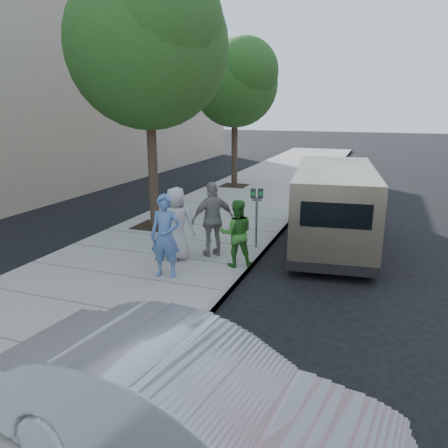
{
  "coord_description": "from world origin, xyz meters",
  "views": [
    {
      "loc": [
        4.27,
        -9.19,
        3.78
      ],
      "look_at": [
        0.85,
        0.07,
        1.1
      ],
      "focal_mm": 35.0,
      "sensor_mm": 36.0,
      "label": 1
    }
  ],
  "objects_px": {
    "van": "(334,205)",
    "sedan": "(186,409)",
    "person_officer": "(165,236)",
    "person_striped_polo": "(213,219)",
    "person_gray_shirt": "(176,224)",
    "tree_far": "(236,80)",
    "parking_meter": "(257,205)",
    "tree_near": "(149,40)",
    "person_green_shirt": "(237,233)"
  },
  "relations": [
    {
      "from": "tree_far",
      "to": "sedan",
      "type": "bearing_deg",
      "value": -72.93
    },
    {
      "from": "person_green_shirt",
      "to": "tree_far",
      "type": "bearing_deg",
      "value": -94.15
    },
    {
      "from": "tree_near",
      "to": "person_officer",
      "type": "height_order",
      "value": "tree_near"
    },
    {
      "from": "tree_near",
      "to": "sedan",
      "type": "xyz_separation_m",
      "value": [
        4.82,
        -8.1,
        -4.81
      ]
    },
    {
      "from": "person_green_shirt",
      "to": "person_gray_shirt",
      "type": "distance_m",
      "value": 1.52
    },
    {
      "from": "parking_meter",
      "to": "person_officer",
      "type": "bearing_deg",
      "value": -136.04
    },
    {
      "from": "tree_far",
      "to": "tree_near",
      "type": "bearing_deg",
      "value": -90.0
    },
    {
      "from": "van",
      "to": "sedan",
      "type": "relative_size",
      "value": 1.36
    },
    {
      "from": "tree_near",
      "to": "tree_far",
      "type": "distance_m",
      "value": 7.63
    },
    {
      "from": "tree_near",
      "to": "person_striped_polo",
      "type": "distance_m",
      "value": 5.56
    },
    {
      "from": "tree_near",
      "to": "van",
      "type": "relative_size",
      "value": 1.24
    },
    {
      "from": "person_gray_shirt",
      "to": "person_officer",
      "type": "bearing_deg",
      "value": 92.4
    },
    {
      "from": "parking_meter",
      "to": "person_gray_shirt",
      "type": "bearing_deg",
      "value": -155.67
    },
    {
      "from": "parking_meter",
      "to": "tree_near",
      "type": "bearing_deg",
      "value": 144.6
    },
    {
      "from": "parking_meter",
      "to": "person_gray_shirt",
      "type": "relative_size",
      "value": 0.89
    },
    {
      "from": "tree_far",
      "to": "sedan",
      "type": "relative_size",
      "value": 1.46
    },
    {
      "from": "parking_meter",
      "to": "person_striped_polo",
      "type": "relative_size",
      "value": 0.85
    },
    {
      "from": "parking_meter",
      "to": "sedan",
      "type": "height_order",
      "value": "parking_meter"
    },
    {
      "from": "tree_far",
      "to": "person_officer",
      "type": "height_order",
      "value": "tree_far"
    },
    {
      "from": "van",
      "to": "person_officer",
      "type": "height_order",
      "value": "van"
    },
    {
      "from": "tree_far",
      "to": "person_striped_polo",
      "type": "distance_m",
      "value": 10.63
    },
    {
      "from": "tree_far",
      "to": "person_gray_shirt",
      "type": "height_order",
      "value": "tree_far"
    },
    {
      "from": "van",
      "to": "parking_meter",
      "type": "bearing_deg",
      "value": -150.09
    },
    {
      "from": "van",
      "to": "person_officer",
      "type": "distance_m",
      "value": 5.03
    },
    {
      "from": "tree_near",
      "to": "tree_far",
      "type": "xyz_separation_m",
      "value": [
        -0.0,
        7.6,
        -0.66
      ]
    },
    {
      "from": "tree_near",
      "to": "sedan",
      "type": "distance_m",
      "value": 10.58
    },
    {
      "from": "van",
      "to": "person_gray_shirt",
      "type": "distance_m",
      "value": 4.43
    },
    {
      "from": "person_gray_shirt",
      "to": "van",
      "type": "bearing_deg",
      "value": -151.46
    },
    {
      "from": "person_officer",
      "to": "person_striped_polo",
      "type": "height_order",
      "value": "person_striped_polo"
    },
    {
      "from": "parking_meter",
      "to": "sedan",
      "type": "distance_m",
      "value": 7.26
    },
    {
      "from": "person_officer",
      "to": "tree_far",
      "type": "bearing_deg",
      "value": 93.22
    },
    {
      "from": "person_green_shirt",
      "to": "person_officer",
      "type": "bearing_deg",
      "value": 19.93
    },
    {
      "from": "tree_far",
      "to": "person_striped_polo",
      "type": "height_order",
      "value": "tree_far"
    },
    {
      "from": "tree_far",
      "to": "person_officer",
      "type": "relative_size",
      "value": 3.55
    },
    {
      "from": "sedan",
      "to": "person_striped_polo",
      "type": "relative_size",
      "value": 2.4
    },
    {
      "from": "tree_near",
      "to": "sedan",
      "type": "height_order",
      "value": "tree_near"
    },
    {
      "from": "van",
      "to": "person_green_shirt",
      "type": "bearing_deg",
      "value": -130.37
    },
    {
      "from": "tree_far",
      "to": "parking_meter",
      "type": "bearing_deg",
      "value": -67.77
    },
    {
      "from": "van",
      "to": "person_striped_polo",
      "type": "relative_size",
      "value": 3.26
    },
    {
      "from": "tree_far",
      "to": "parking_meter",
      "type": "height_order",
      "value": "tree_far"
    },
    {
      "from": "tree_far",
      "to": "van",
      "type": "bearing_deg",
      "value": -53.67
    },
    {
      "from": "sedan",
      "to": "person_officer",
      "type": "relative_size",
      "value": 2.44
    },
    {
      "from": "tree_far",
      "to": "person_gray_shirt",
      "type": "bearing_deg",
      "value": -79.11
    },
    {
      "from": "person_officer",
      "to": "person_green_shirt",
      "type": "bearing_deg",
      "value": 35.07
    },
    {
      "from": "sedan",
      "to": "person_green_shirt",
      "type": "relative_size",
      "value": 2.83
    },
    {
      "from": "person_green_shirt",
      "to": "person_gray_shirt",
      "type": "xyz_separation_m",
      "value": [
        -1.51,
        -0.06,
        0.1
      ]
    },
    {
      "from": "person_green_shirt",
      "to": "person_striped_polo",
      "type": "bearing_deg",
      "value": -54.7
    },
    {
      "from": "person_green_shirt",
      "to": "tree_near",
      "type": "bearing_deg",
      "value": -58.3
    },
    {
      "from": "tree_far",
      "to": "person_officer",
      "type": "xyz_separation_m",
      "value": [
        2.22,
        -11.19,
        -3.82
      ]
    },
    {
      "from": "person_green_shirt",
      "to": "van",
      "type": "bearing_deg",
      "value": -146.54
    }
  ]
}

